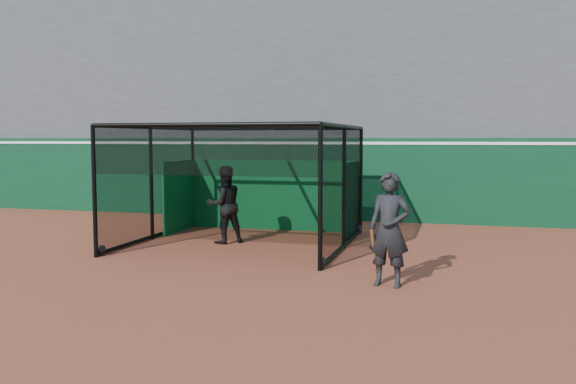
# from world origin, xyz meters

# --- Properties ---
(ground) EXTENTS (120.00, 120.00, 0.00)m
(ground) POSITION_xyz_m (0.00, 0.00, 0.00)
(ground) COLOR brown
(ground) RESTS_ON ground
(outfield_wall) EXTENTS (50.00, 0.50, 2.50)m
(outfield_wall) POSITION_xyz_m (0.00, 8.50, 1.29)
(outfield_wall) COLOR #09361C
(outfield_wall) RESTS_ON ground
(grandstand) EXTENTS (50.00, 7.85, 8.95)m
(grandstand) POSITION_xyz_m (0.00, 12.27, 4.48)
(grandstand) COLOR #4C4C4F
(grandstand) RESTS_ON ground
(batting_cage) EXTENTS (4.90, 4.98, 2.76)m
(batting_cage) POSITION_xyz_m (-0.47, 3.64, 1.37)
(batting_cage) COLOR black
(batting_cage) RESTS_ON ground
(batter) EXTENTS (1.13, 1.12, 1.84)m
(batter) POSITION_xyz_m (-0.93, 3.56, 0.92)
(batter) COLOR black
(batter) RESTS_ON ground
(on_deck_player) EXTENTS (0.77, 0.57, 1.93)m
(on_deck_player) POSITION_xyz_m (3.31, 0.31, 0.96)
(on_deck_player) COLOR black
(on_deck_player) RESTS_ON ground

